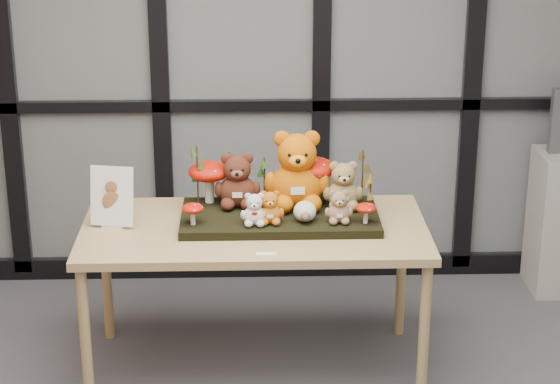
{
  "coord_description": "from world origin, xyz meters",
  "views": [
    {
      "loc": [
        0.05,
        -3.06,
        2.55
      ],
      "look_at": [
        0.18,
        1.32,
        0.95
      ],
      "focal_mm": 65.0,
      "sensor_mm": 36.0,
      "label": 1
    }
  ],
  "objects_px": {
    "bear_brown_medium": "(237,177)",
    "bear_pooh_yellow": "(297,165)",
    "bear_small_yellow": "(270,205)",
    "bear_beige_small": "(339,205)",
    "plush_cream_hedgehog": "(305,210)",
    "diorama_tray": "(280,217)",
    "display_table": "(254,239)",
    "bear_white_bow": "(254,207)",
    "mushroom_back_left": "(209,180)",
    "mushroom_front_left": "(193,213)",
    "bear_tan_back": "(343,182)",
    "mushroom_front_right": "(366,212)",
    "sign_holder": "(112,200)",
    "mushroom_back_right": "(313,178)"
  },
  "relations": [
    {
      "from": "bear_brown_medium",
      "to": "bear_pooh_yellow",
      "type": "bearing_deg",
      "value": -2.0
    },
    {
      "from": "bear_small_yellow",
      "to": "bear_beige_small",
      "type": "xyz_separation_m",
      "value": [
        0.32,
        -0.0,
        -0.0
      ]
    },
    {
      "from": "bear_pooh_yellow",
      "to": "bear_brown_medium",
      "type": "relative_size",
      "value": 1.41
    },
    {
      "from": "bear_pooh_yellow",
      "to": "plush_cream_hedgehog",
      "type": "distance_m",
      "value": 0.26
    },
    {
      "from": "diorama_tray",
      "to": "bear_small_yellow",
      "type": "xyz_separation_m",
      "value": [
        -0.05,
        -0.12,
        0.11
      ]
    },
    {
      "from": "display_table",
      "to": "bear_pooh_yellow",
      "type": "xyz_separation_m",
      "value": [
        0.21,
        0.17,
        0.31
      ]
    },
    {
      "from": "bear_white_bow",
      "to": "mushroom_back_left",
      "type": "distance_m",
      "value": 0.37
    },
    {
      "from": "bear_white_bow",
      "to": "plush_cream_hedgehog",
      "type": "bearing_deg",
      "value": 7.85
    },
    {
      "from": "diorama_tray",
      "to": "mushroom_front_left",
      "type": "bearing_deg",
      "value": -162.68
    },
    {
      "from": "diorama_tray",
      "to": "bear_small_yellow",
      "type": "relative_size",
      "value": 5.4
    },
    {
      "from": "bear_beige_small",
      "to": "mushroom_front_left",
      "type": "relative_size",
      "value": 1.53
    },
    {
      "from": "bear_brown_medium",
      "to": "mushroom_back_left",
      "type": "height_order",
      "value": "bear_brown_medium"
    },
    {
      "from": "bear_beige_small",
      "to": "mushroom_back_left",
      "type": "bearing_deg",
      "value": 155.05
    },
    {
      "from": "bear_brown_medium",
      "to": "bear_white_bow",
      "type": "xyz_separation_m",
      "value": [
        0.08,
        -0.25,
        -0.06
      ]
    },
    {
      "from": "display_table",
      "to": "bear_beige_small",
      "type": "relative_size",
      "value": 9.48
    },
    {
      "from": "bear_tan_back",
      "to": "bear_beige_small",
      "type": "bearing_deg",
      "value": -100.51
    },
    {
      "from": "bear_small_yellow",
      "to": "mushroom_front_left",
      "type": "distance_m",
      "value": 0.36
    },
    {
      "from": "bear_white_bow",
      "to": "mushroom_front_left",
      "type": "xyz_separation_m",
      "value": [
        -0.28,
        0.01,
        -0.03
      ]
    },
    {
      "from": "bear_pooh_yellow",
      "to": "mushroom_front_right",
      "type": "height_order",
      "value": "bear_pooh_yellow"
    },
    {
      "from": "plush_cream_hedgehog",
      "to": "bear_brown_medium",
      "type": "bearing_deg",
      "value": 145.42
    },
    {
      "from": "diorama_tray",
      "to": "mushroom_front_left",
      "type": "xyz_separation_m",
      "value": [
        -0.4,
        -0.13,
        0.08
      ]
    },
    {
      "from": "bear_beige_small",
      "to": "sign_holder",
      "type": "bearing_deg",
      "value": 175.96
    },
    {
      "from": "bear_tan_back",
      "to": "bear_white_bow",
      "type": "distance_m",
      "value": 0.48
    },
    {
      "from": "mushroom_front_right",
      "to": "mushroom_front_left",
      "type": "bearing_deg",
      "value": 179.41
    },
    {
      "from": "bear_beige_small",
      "to": "bear_white_bow",
      "type": "bearing_deg",
      "value": -177.54
    },
    {
      "from": "sign_holder",
      "to": "display_table",
      "type": "bearing_deg",
      "value": 9.02
    },
    {
      "from": "bear_beige_small",
      "to": "mushroom_back_right",
      "type": "xyz_separation_m",
      "value": [
        -0.1,
        0.28,
        0.04
      ]
    },
    {
      "from": "mushroom_back_left",
      "to": "mushroom_front_left",
      "type": "bearing_deg",
      "value": -102.87
    },
    {
      "from": "diorama_tray",
      "to": "bear_beige_small",
      "type": "height_order",
      "value": "bear_beige_small"
    },
    {
      "from": "bear_pooh_yellow",
      "to": "bear_brown_medium",
      "type": "bearing_deg",
      "value": 178.0
    },
    {
      "from": "diorama_tray",
      "to": "bear_tan_back",
      "type": "height_order",
      "value": "bear_tan_back"
    },
    {
      "from": "mushroom_front_left",
      "to": "sign_holder",
      "type": "relative_size",
      "value": 0.38
    },
    {
      "from": "mushroom_back_right",
      "to": "bear_small_yellow",
      "type": "bearing_deg",
      "value": -127.88
    },
    {
      "from": "display_table",
      "to": "mushroom_back_left",
      "type": "xyz_separation_m",
      "value": [
        -0.22,
        0.23,
        0.22
      ]
    },
    {
      "from": "display_table",
      "to": "sign_holder",
      "type": "bearing_deg",
      "value": 178.36
    },
    {
      "from": "display_table",
      "to": "bear_white_bow",
      "type": "height_order",
      "value": "bear_white_bow"
    },
    {
      "from": "bear_beige_small",
      "to": "mushroom_front_right",
      "type": "height_order",
      "value": "bear_beige_small"
    },
    {
      "from": "bear_beige_small",
      "to": "mushroom_back_right",
      "type": "relative_size",
      "value": 0.7
    },
    {
      "from": "bear_pooh_yellow",
      "to": "bear_tan_back",
      "type": "bearing_deg",
      "value": -7.5
    },
    {
      "from": "mushroom_front_left",
      "to": "bear_small_yellow",
      "type": "bearing_deg",
      "value": 1.8
    },
    {
      "from": "mushroom_front_right",
      "to": "sign_holder",
      "type": "distance_m",
      "value": 1.18
    },
    {
      "from": "bear_white_bow",
      "to": "sign_holder",
      "type": "relative_size",
      "value": 0.58
    },
    {
      "from": "plush_cream_hedgehog",
      "to": "mushroom_back_right",
      "type": "distance_m",
      "value": 0.27
    },
    {
      "from": "mushroom_back_right",
      "to": "mushroom_front_left",
      "type": "distance_m",
      "value": 0.64
    },
    {
      "from": "plush_cream_hedgehog",
      "to": "sign_holder",
      "type": "xyz_separation_m",
      "value": [
        -0.9,
        0.06,
        0.04
      ]
    },
    {
      "from": "display_table",
      "to": "bear_pooh_yellow",
      "type": "height_order",
      "value": "bear_pooh_yellow"
    },
    {
      "from": "display_table",
      "to": "bear_beige_small",
      "type": "height_order",
      "value": "bear_beige_small"
    },
    {
      "from": "bear_tan_back",
      "to": "sign_holder",
      "type": "bearing_deg",
      "value": -173.78
    },
    {
      "from": "bear_pooh_yellow",
      "to": "mushroom_front_left",
      "type": "distance_m",
      "value": 0.56
    },
    {
      "from": "bear_beige_small",
      "to": "mushroom_back_left",
      "type": "relative_size",
      "value": 0.77
    }
  ]
}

